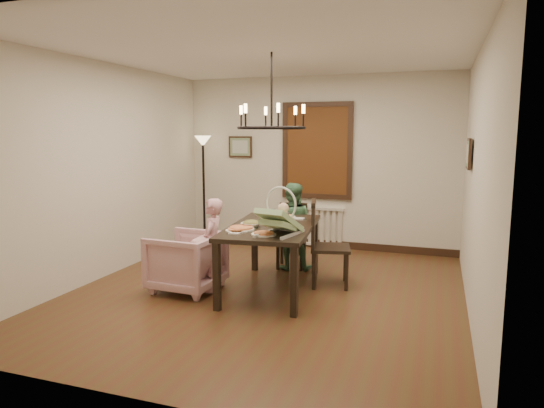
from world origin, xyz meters
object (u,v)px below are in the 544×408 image
Objects in this scene: drinking_glass at (267,220)px; floor_lamp at (204,191)px; seated_man at (292,234)px; armchair at (186,261)px; baby_bouncer at (279,218)px; elderly_woman at (212,253)px; dining_table at (272,232)px; chair_right at (331,243)px; chair_far at (291,236)px.

drinking_glass is 0.07× the size of floor_lamp.
seated_man is at bearing 89.43° from drinking_glass.
armchair is 1.42× the size of baby_bouncer.
drinking_glass reaches higher than armchair.
baby_bouncer is (0.92, -0.24, 0.51)m from elderly_woman.
chair_right is (0.63, 0.41, -0.17)m from dining_table.
seated_man is 1.55m from baby_bouncer.
elderly_woman reaches higher than chair_far.
chair_far is at bearing 90.79° from drinking_glass.
armchair is 0.44× the size of floor_lamp.
dining_table is at bearing -94.53° from chair_far.
chair_right is at bearing 27.01° from dining_table.
chair_far is 0.94m from chair_right.
drinking_glass is (0.01, -1.06, 0.41)m from chair_far.
seated_man is (-0.67, 0.55, -0.04)m from chair_right.
chair_far is 0.97× the size of elderly_woman.
floor_lamp is (-0.95, 2.36, 0.54)m from armchair.
elderly_woman is at bearing 104.06° from chair_right.
chair_far is at bearing 113.56° from baby_bouncer.
drinking_glass is (-0.01, -0.98, 0.36)m from seated_man.
drinking_glass is at bearing 109.52° from chair_right.
chair_far is 1.42m from elderly_woman.
dining_table is 1.08m from chair_far.
chair_far is 1.14m from drinking_glass.
floor_lamp reaches higher than drinking_glass.
baby_bouncer is at bearing 91.32° from seated_man.
baby_bouncer is (1.23, -0.15, 0.62)m from armchair.
dining_table is 1.99× the size of chair_far.
dining_table is 0.16m from drinking_glass.
seated_man is (0.63, 1.21, 0.04)m from elderly_woman.
chair_right is at bearing -50.21° from chair_far.
elderly_woman is at bearing 177.41° from baby_bouncer.
chair_right reaches higher than seated_man.
drinking_glass is 2.78m from floor_lamp.
elderly_woman is 2.64m from floor_lamp.
floor_lamp reaches higher than dining_table.
chair_right is 1.08× the size of seated_man.
chair_right is at bearing 130.35° from seated_man.
drinking_glass is (0.93, 0.32, 0.51)m from armchair.
elderly_woman is (0.31, 0.09, 0.11)m from armchair.
chair_right is 1.06m from baby_bouncer.
floor_lamp is (-1.26, 2.27, 0.43)m from elderly_woman.
drinking_glass is (-0.05, -0.01, 0.15)m from dining_table.
dining_table is 3.26× the size of baby_bouncer.
dining_table is at bearing 82.17° from seated_man.
floor_lamp is (-2.56, 1.62, 0.36)m from chair_right.
baby_bouncer reaches higher than chair_right.
seated_man reaches higher than drinking_glass.
seated_man is 1.82× the size of baby_bouncer.
seated_man reaches higher than chair_far.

